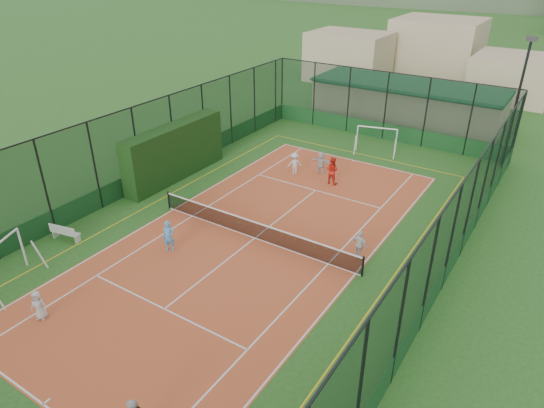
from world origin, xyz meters
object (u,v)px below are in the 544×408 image
at_px(coach, 332,170).
at_px(floodlight_ne, 516,104).
at_px(child_near_mid, 169,236).
at_px(child_near_left, 39,305).
at_px(child_far_left, 295,163).
at_px(futsal_goal_near, 1,266).
at_px(clubhouse, 407,102).
at_px(child_far_back, 321,162).
at_px(white_bench, 66,232).
at_px(child_far_right, 360,245).
at_px(futsal_goal_far, 376,140).

bearing_deg(coach, floodlight_ne, -130.25).
height_order(floodlight_ne, child_near_mid, floodlight_ne).
distance_m(child_near_left, child_far_left, 17.27).
bearing_deg(child_far_left, futsal_goal_near, 30.73).
bearing_deg(child_near_mid, child_near_left, -122.73).
height_order(clubhouse, child_near_left, clubhouse).
xyz_separation_m(floodlight_ne, child_far_back, (-9.54, -7.80, -3.38)).
bearing_deg(child_near_mid, white_bench, 177.74).
bearing_deg(white_bench, child_far_left, 55.19).
distance_m(white_bench, child_far_back, 15.58).
relative_size(floodlight_ne, coach, 4.86).
relative_size(futsal_goal_near, child_far_back, 2.07).
bearing_deg(child_far_right, child_far_back, -45.65).
height_order(white_bench, child_near_left, child_near_left).
height_order(futsal_goal_far, coach, futsal_goal_far).
bearing_deg(child_near_left, floodlight_ne, 36.24).
distance_m(clubhouse, child_far_left, 14.40).
xyz_separation_m(white_bench, futsal_goal_near, (0.92, -3.76, 0.54)).
relative_size(clubhouse, child_far_left, 10.80).
height_order(futsal_goal_near, child_far_right, futsal_goal_near).
distance_m(clubhouse, white_bench, 28.31).
bearing_deg(child_far_right, white_bench, 32.33).
distance_m(floodlight_ne, child_far_back, 12.78).
relative_size(white_bench, child_near_left, 1.25).
bearing_deg(futsal_goal_far, coach, -108.00).
distance_m(child_near_left, child_far_back, 18.41).
relative_size(floodlight_ne, child_far_right, 5.65).
bearing_deg(floodlight_ne, white_bench, -126.97).
height_order(child_near_mid, child_far_left, child_near_mid).
relative_size(white_bench, child_far_back, 1.07).
bearing_deg(futsal_goal_near, floodlight_ne, -53.83).
bearing_deg(child_far_left, child_far_right, 94.17).
bearing_deg(child_far_back, child_near_left, 74.65).
height_order(child_far_right, child_far_back, child_far_back).
bearing_deg(child_far_back, child_far_left, 28.71).
xyz_separation_m(futsal_goal_near, child_far_right, (11.96, 10.15, -0.24)).
bearing_deg(floodlight_ne, child_near_mid, -120.01).
bearing_deg(white_bench, child_near_mid, 10.56).
distance_m(clubhouse, futsal_goal_near, 31.71).
bearing_deg(child_far_back, white_bench, 57.05).
bearing_deg(child_far_left, clubhouse, -143.28).
bearing_deg(clubhouse, child_far_back, -94.06).
xyz_separation_m(child_near_mid, child_far_right, (7.87, 4.31, -0.06)).
bearing_deg(coach, child_far_right, 128.76).
distance_m(futsal_goal_near, child_far_left, 17.37).
xyz_separation_m(floodlight_ne, child_far_left, (-10.91, -8.79, -3.41)).
height_order(clubhouse, child_far_right, clubhouse).
xyz_separation_m(clubhouse, child_near_mid, (-2.79, -25.11, -0.77)).
bearing_deg(child_near_left, child_far_left, 56.99).
distance_m(white_bench, child_far_left, 14.12).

